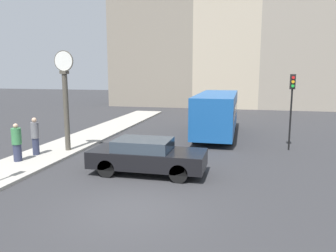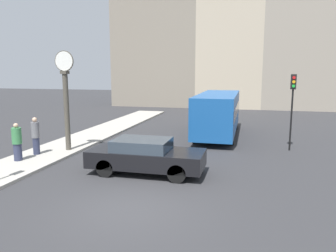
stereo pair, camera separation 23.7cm
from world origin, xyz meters
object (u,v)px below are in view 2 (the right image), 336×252
(sedan_car, at_px, (146,156))
(pedestrian_green_hoodie, at_px, (17,142))
(pedestrian_grey_jacket, at_px, (36,136))
(traffic_light_far, at_px, (293,97))
(bus_distant, at_px, (218,112))
(street_clock, at_px, (66,98))

(sedan_car, xyz_separation_m, pedestrian_green_hoodie, (-6.02, 0.05, 0.22))
(pedestrian_grey_jacket, bearing_deg, pedestrian_green_hoodie, -95.15)
(traffic_light_far, relative_size, pedestrian_green_hoodie, 2.32)
(bus_distant, relative_size, pedestrian_green_hoodie, 4.79)
(sedan_car, xyz_separation_m, bus_distant, (2.05, 8.65, 0.81))
(street_clock, height_order, pedestrian_green_hoodie, street_clock)
(street_clock, relative_size, pedestrian_grey_jacket, 2.75)
(sedan_car, height_order, bus_distant, bus_distant)
(bus_distant, xyz_separation_m, pedestrian_green_hoodie, (-8.07, -8.60, -0.58))
(bus_distant, bearing_deg, sedan_car, -103.32)
(pedestrian_grey_jacket, distance_m, pedestrian_green_hoodie, 1.18)
(bus_distant, bearing_deg, street_clock, -138.37)
(bus_distant, relative_size, pedestrian_grey_jacket, 4.51)
(bus_distant, bearing_deg, traffic_light_far, -37.48)
(sedan_car, height_order, street_clock, street_clock)
(traffic_light_far, height_order, pedestrian_green_hoodie, traffic_light_far)
(bus_distant, distance_m, street_clock, 9.41)
(bus_distant, xyz_separation_m, street_clock, (-6.97, -6.20, 1.22))
(traffic_light_far, relative_size, pedestrian_grey_jacket, 2.19)
(sedan_car, height_order, pedestrian_grey_jacket, pedestrian_grey_jacket)
(street_clock, bearing_deg, pedestrian_green_hoodie, -114.47)
(street_clock, xyz_separation_m, pedestrian_grey_jacket, (-0.99, -1.22, -1.74))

